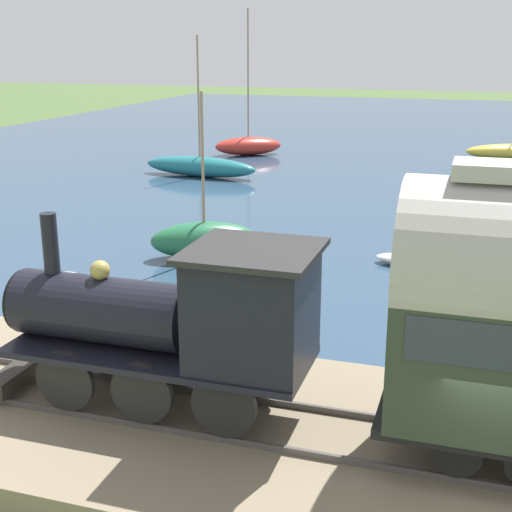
# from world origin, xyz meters

# --- Properties ---
(harbor_water) EXTENTS (80.00, 80.00, 0.01)m
(harbor_water) POSITION_xyz_m (44.00, 0.00, 0.00)
(harbor_water) COLOR #2D4760
(harbor_water) RESTS_ON ground
(steam_locomotive) EXTENTS (2.08, 6.03, 3.41)m
(steam_locomotive) POSITION_xyz_m (0.72, 5.77, 2.42)
(steam_locomotive) COLOR black
(steam_locomotive) RESTS_ON rail_embankment
(sailboat_green) EXTENTS (2.82, 3.85, 5.50)m
(sailboat_green) POSITION_xyz_m (11.48, 9.62, 0.64)
(sailboat_green) COLOR #236B42
(sailboat_green) RESTS_ON harbor_water
(sailboat_teal) EXTENTS (2.01, 6.59, 7.30)m
(sailboat_teal) POSITION_xyz_m (25.43, 15.40, 0.56)
(sailboat_teal) COLOR #1E707A
(sailboat_teal) RESTS_ON harbor_water
(sailboat_yellow) EXTENTS (2.86, 5.85, 8.77)m
(sailboat_yellow) POSITION_xyz_m (36.60, -0.78, 0.53)
(sailboat_yellow) COLOR gold
(sailboat_yellow) RESTS_ON harbor_water
(sailboat_red) EXTENTS (3.85, 4.59, 8.93)m
(sailboat_red) POSITION_xyz_m (33.43, 15.29, 0.62)
(sailboat_red) COLOR #B72D23
(sailboat_red) RESTS_ON harbor_water
(rowboat_near_shore) EXTENTS (2.23, 1.95, 0.40)m
(rowboat_near_shore) POSITION_xyz_m (7.18, 12.97, 0.21)
(rowboat_near_shore) COLOR beige
(rowboat_near_shore) RESTS_ON harbor_water
(rowboat_mid_harbor) EXTENTS (1.14, 2.61, 0.38)m
(rowboat_mid_harbor) POSITION_xyz_m (12.65, 2.77, 0.20)
(rowboat_mid_harbor) COLOR silver
(rowboat_mid_harbor) RESTS_ON harbor_water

